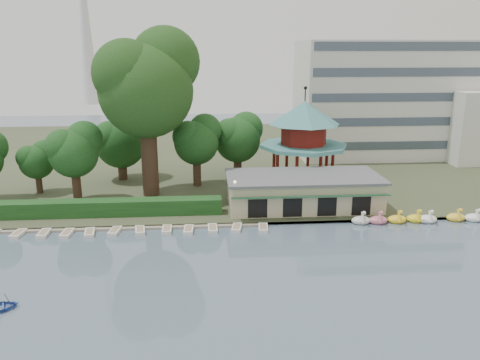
{
  "coord_description": "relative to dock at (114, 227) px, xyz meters",
  "views": [
    {
      "loc": [
        -1.75,
        -31.73,
        19.04
      ],
      "look_at": [
        2.0,
        18.0,
        5.0
      ],
      "focal_mm": 35.0,
      "sensor_mm": 36.0,
      "label": 1
    }
  ],
  "objects": [
    {
      "name": "moored_rowboats",
      "position": [
        0.56,
        -1.39,
        0.06
      ],
      "size": [
        32.48,
        2.75,
        0.36
      ],
      "color": "silver",
      "rests_on": "ground"
    },
    {
      "name": "lamp_post",
      "position": [
        13.5,
        1.8,
        3.22
      ],
      "size": [
        0.36,
        0.36,
        4.28
      ],
      "color": "black",
      "rests_on": "shore"
    },
    {
      "name": "swan_boats",
      "position": [
        33.96,
        -0.64,
        0.28
      ],
      "size": [
        15.36,
        2.1,
        1.92
      ],
      "color": "silver",
      "rests_on": "ground"
    },
    {
      "name": "embankment",
      "position": [
        12.0,
        0.1,
        0.03
      ],
      "size": [
        220.0,
        0.6,
        0.3
      ],
      "primitive_type": "cube",
      "color": "gray",
      "rests_on": "ground"
    },
    {
      "name": "big_tree",
      "position": [
        3.16,
        10.99,
        14.96
      ],
      "size": [
        12.98,
        12.1,
        21.5
      ],
      "color": "#3A281C",
      "rests_on": "shore"
    },
    {
      "name": "dock",
      "position": [
        0.0,
        0.0,
        0.0
      ],
      "size": [
        34.0,
        1.6,
        0.24
      ],
      "primitive_type": "cube",
      "color": "gray",
      "rests_on": "ground"
    },
    {
      "name": "office_building",
      "position": [
        44.67,
        31.8,
        9.61
      ],
      "size": [
        38.0,
        18.0,
        20.0
      ],
      "color": "silver",
      "rests_on": "shore"
    },
    {
      "name": "boathouse",
      "position": [
        22.0,
        4.77,
        2.25
      ],
      "size": [
        18.6,
        9.39,
        3.9
      ],
      "color": "#BEB38D",
      "rests_on": "shore"
    },
    {
      "name": "pavilion",
      "position": [
        24.0,
        14.8,
        7.36
      ],
      "size": [
        12.4,
        12.4,
        13.5
      ],
      "color": "#BEB38D",
      "rests_on": "shore"
    },
    {
      "name": "ground_plane",
      "position": [
        12.0,
        -17.2,
        -0.12
      ],
      "size": [
        220.0,
        220.0,
        0.0
      ],
      "primitive_type": "plane",
      "color": "slate",
      "rests_on": "ground"
    },
    {
      "name": "broadcast_tower",
      "position": [
        -30.0,
        122.8,
        33.86
      ],
      "size": [
        8.0,
        8.0,
        96.0
      ],
      "color": "silver",
      "rests_on": "ground"
    },
    {
      "name": "small_trees",
      "position": [
        -0.16,
        15.01,
        6.39
      ],
      "size": [
        40.02,
        16.82,
        10.08
      ],
      "color": "#3A281C",
      "rests_on": "shore"
    },
    {
      "name": "hedge",
      "position": [
        -3.0,
        3.3,
        1.18
      ],
      "size": [
        30.0,
        2.0,
        1.8
      ],
      "primitive_type": "cube",
      "color": "#1D4A1C",
      "rests_on": "shore"
    },
    {
      "name": "shore",
      "position": [
        12.0,
        34.8,
        0.08
      ],
      "size": [
        220.0,
        70.0,
        0.4
      ],
      "primitive_type": "cube",
      "color": "#424930",
      "rests_on": "ground"
    }
  ]
}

